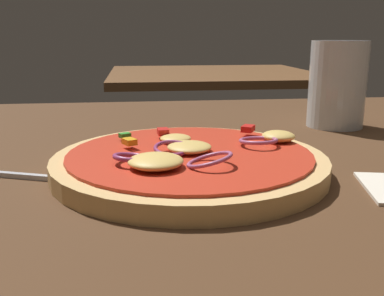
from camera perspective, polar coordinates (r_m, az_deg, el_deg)
The scene contains 5 objects.
dining_table at distance 0.49m, azimuth -0.77°, elevation -3.32°, with size 1.15×0.92×0.03m.
pizza at distance 0.45m, azimuth 0.33°, elevation -1.70°, with size 0.28×0.28×0.03m.
fork at distance 0.47m, azimuth -20.67°, elevation -3.38°, with size 0.19×0.08×0.00m.
beer_glass at distance 0.71m, azimuth 18.03°, elevation 7.18°, with size 0.08×0.08×0.13m.
background_table at distance 1.68m, azimuth 2.60°, elevation 9.27°, with size 0.75×0.68×0.03m.
Camera 1 is at (-0.05, -0.47, 0.16)m, focal length 41.72 mm.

